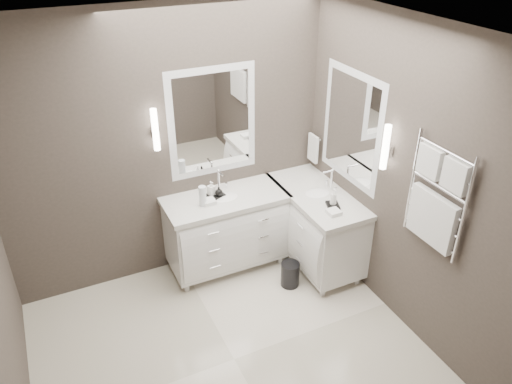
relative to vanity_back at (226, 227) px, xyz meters
name	(u,v)px	position (x,y,z in m)	size (l,w,h in m)	color
floor	(234,360)	(-0.45, -1.23, -0.49)	(3.20, 3.00, 0.01)	silver
ceiling	(224,37)	(-0.45, -1.23, 2.22)	(3.20, 3.00, 0.01)	white
wall_back	(169,149)	(-0.45, 0.28, 0.86)	(3.20, 0.01, 2.70)	#413934
wall_right	(406,183)	(1.15, -1.23, 0.86)	(0.01, 3.00, 2.70)	#413934
vanity_back	(226,227)	(0.00, 0.00, 0.00)	(1.24, 0.59, 0.97)	white
vanity_right	(315,223)	(0.88, -0.33, 0.00)	(0.59, 1.24, 0.97)	white
mirror_back	(213,122)	(0.00, 0.26, 1.06)	(0.90, 0.02, 1.10)	white
mirror_right	(351,128)	(1.14, -0.43, 1.06)	(0.02, 0.90, 1.10)	white
sconce_back	(155,131)	(-0.58, 0.20, 1.11)	(0.06, 0.06, 0.40)	white
sconce_right	(385,148)	(1.08, -1.01, 1.11)	(0.06, 0.06, 0.40)	white
towel_bar_corner	(313,148)	(1.09, 0.13, 0.63)	(0.03, 0.22, 0.30)	white
towel_ladder	(436,202)	(1.10, -1.63, 0.91)	(0.06, 0.58, 0.90)	white
waste_bin	(290,274)	(0.45, -0.58, -0.35)	(0.19, 0.19, 0.26)	black
amenity_tray_back	(215,196)	(-0.09, 0.04, 0.38)	(0.18, 0.13, 0.03)	black
amenity_tray_right	(333,205)	(0.87, -0.61, 0.38)	(0.11, 0.15, 0.02)	black
water_bottle	(203,196)	(-0.25, -0.06, 0.47)	(0.07, 0.07, 0.21)	silver
soap_bottle_a	(211,188)	(-0.12, 0.06, 0.46)	(0.06, 0.07, 0.14)	white
soap_bottle_b	(219,191)	(-0.06, 0.01, 0.44)	(0.08, 0.08, 0.10)	black
soap_bottle_c	(334,197)	(0.87, -0.61, 0.47)	(0.06, 0.06, 0.16)	white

